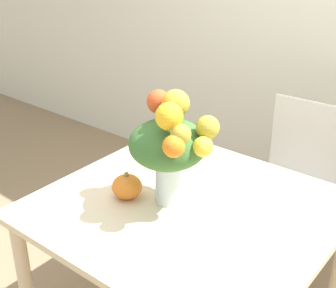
{
  "coord_description": "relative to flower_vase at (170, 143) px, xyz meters",
  "views": [
    {
      "loc": [
        0.93,
        -1.3,
        1.77
      ],
      "look_at": [
        -0.08,
        -0.03,
        1.0
      ],
      "focal_mm": 50.0,
      "sensor_mm": 36.0,
      "label": 1
    }
  ],
  "objects": [
    {
      "name": "dining_chair_near_window",
      "position": [
        0.13,
        0.94,
        -0.54
      ],
      "size": [
        0.44,
        0.44,
        0.9
      ],
      "rotation": [
        0.0,
        0.0,
        0.04
      ],
      "color": "white",
      "rests_on": "ground_plane"
    },
    {
      "name": "dining_table",
      "position": [
        0.07,
        0.03,
        -0.36
      ],
      "size": [
        1.13,
        1.06,
        0.74
      ],
      "color": "beige",
      "rests_on": "ground_plane"
    },
    {
      "name": "pumpkin",
      "position": [
        -0.16,
        -0.08,
        -0.22
      ],
      "size": [
        0.12,
        0.12,
        0.11
      ],
      "color": "orange",
      "rests_on": "dining_table"
    },
    {
      "name": "flower_vase",
      "position": [
        0.0,
        0.0,
        0.0
      ],
      "size": [
        0.36,
        0.31,
        0.47
      ],
      "color": "silver",
      "rests_on": "dining_table"
    }
  ]
}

